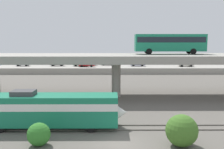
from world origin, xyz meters
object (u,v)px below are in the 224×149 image
object	(u,v)px
parked_car_6	(57,63)
parked_car_4	(90,63)
parked_car_0	(108,63)
parked_car_1	(186,64)
transit_bus_on_overpass	(170,42)
parked_car_7	(23,63)
parked_car_5	(137,63)
train_locomotive	(55,109)
parked_car_3	(80,64)
parked_car_2	(87,64)

from	to	relation	value
parked_car_6	parked_car_4	bearing A→B (deg)	10.00
parked_car_0	parked_car_1	bearing A→B (deg)	169.63
transit_bus_on_overpass	parked_car_0	xyz separation A→B (m)	(-11.14, 36.03, -6.69)
parked_car_1	parked_car_7	distance (m)	48.87
transit_bus_on_overpass	parked_car_5	xyz separation A→B (m)	(-2.08, 33.19, -6.69)
parked_car_4	parked_car_5	bearing A→B (deg)	171.58
train_locomotive	parked_car_1	bearing A→B (deg)	60.12
parked_car_6	parked_car_0	bearing A→B (deg)	9.11
parked_car_3	parked_car_4	xyz separation A→B (m)	(2.79, 2.27, -0.00)
parked_car_1	parked_car_2	xyz separation A→B (m)	(-29.41, -0.77, -0.00)
train_locomotive	parked_car_0	distance (m)	53.84
parked_car_7	parked_car_4	bearing A→B (deg)	-174.69
train_locomotive	parked_car_0	world-z (taller)	train_locomotive
parked_car_3	train_locomotive	bearing A→B (deg)	93.52
parked_car_1	parked_car_4	xyz separation A→B (m)	(-28.68, 3.56, -0.00)
parked_car_5	transit_bus_on_overpass	bearing A→B (deg)	-86.41
parked_car_0	parked_car_6	world-z (taller)	same
parked_car_0	parked_car_6	xyz separation A→B (m)	(-15.25, -2.45, -0.00)
transit_bus_on_overpass	parked_car_4	bearing A→B (deg)	115.07
parked_car_2	parked_car_3	xyz separation A→B (m)	(-2.05, 2.06, -0.00)
train_locomotive	parked_car_7	world-z (taller)	train_locomotive
parked_car_6	train_locomotive	bearing A→B (deg)	-78.73
parked_car_2	parked_car_5	distance (m)	15.34
parked_car_1	parked_car_0	bearing A→B (deg)	-10.37
transit_bus_on_overpass	parked_car_2	world-z (taller)	transit_bus_on_overpass
transit_bus_on_overpass	parked_car_0	size ratio (longest dim) A/B	2.94
parked_car_0	parked_car_3	size ratio (longest dim) A/B	0.96
parked_car_0	parked_car_4	size ratio (longest dim) A/B	0.99
parked_car_4	parked_car_5	size ratio (longest dim) A/B	0.96
parked_car_1	parked_car_5	bearing A→B (deg)	-5.69
parked_car_2	train_locomotive	bearing A→B (deg)	-88.75
parked_car_3	parked_car_6	distance (m)	7.10
parked_car_0	parked_car_7	xyz separation A→B (m)	(-25.55, -2.58, 0.00)
parked_car_0	parked_car_1	size ratio (longest dim) A/B	0.93
parked_car_3	parked_car_0	bearing A→B (deg)	-160.03
transit_bus_on_overpass	parked_car_2	bearing A→B (deg)	119.11
parked_car_1	parked_car_5	distance (m)	14.30
parked_car_3	parked_car_5	xyz separation A→B (m)	(17.23, 0.13, 0.00)
parked_car_4	transit_bus_on_overpass	bearing A→B (deg)	115.07
parked_car_7	parked_car_5	bearing A→B (deg)	179.57
transit_bus_on_overpass	parked_car_5	bearing A→B (deg)	93.59
parked_car_0	parked_car_4	world-z (taller)	same
train_locomotive	parked_car_7	xyz separation A→B (m)	(-20.49, 51.02, 0.29)
train_locomotive	parked_car_3	bearing A→B (deg)	93.52
parked_car_2	parked_car_4	bearing A→B (deg)	80.39
parked_car_1	parked_car_4	world-z (taller)	same
parked_car_0	parked_car_4	xyz separation A→B (m)	(-5.38, -0.70, 0.00)
parked_car_6	parked_car_7	world-z (taller)	same
transit_bus_on_overpass	parked_car_3	size ratio (longest dim) A/B	2.82
parked_car_0	parked_car_1	xyz separation A→B (m)	(23.29, -4.26, 0.00)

